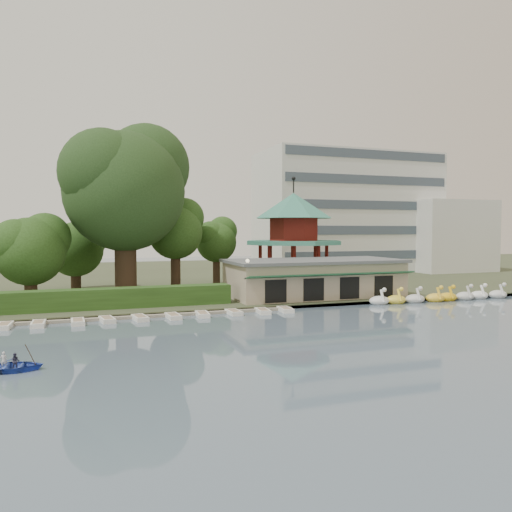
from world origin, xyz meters
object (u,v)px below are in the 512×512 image
boathouse (314,277)px  pavilion (293,230)px  big_tree (126,183)px  dock (101,318)px  rowboat_with_passengers (10,362)px

boathouse → pavilion: bearing=78.7°
pavilion → big_tree: bearing=-169.7°
dock → rowboat_with_passengers: 15.19m
boathouse → pavilion: 11.43m
dock → boathouse: 22.62m
big_tree → pavilion: bearing=10.3°
boathouse → big_tree: (-18.83, 6.23, 10.01)m
pavilion → big_tree: (-20.83, -3.80, 4.89)m
dock → big_tree: size_ratio=1.83×
pavilion → rowboat_with_passengers: 41.77m
dock → pavilion: size_ratio=2.52×
boathouse → rowboat_with_passengers: (-27.15, -19.06, -1.88)m
pavilion → rowboat_with_passengers: (-29.15, -29.08, -7.00)m
big_tree → rowboat_with_passengers: 29.15m
pavilion → rowboat_with_passengers: pavilion is taller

